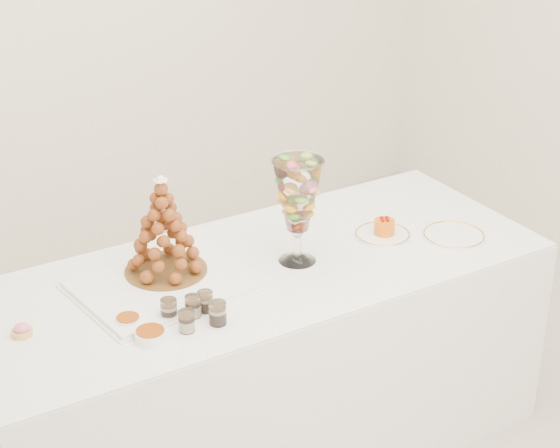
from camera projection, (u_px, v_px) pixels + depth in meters
room_walls at (304, 1)px, 2.81m from camera, size 4.54×4.04×2.82m
buffet_table at (259, 361)px, 3.52m from camera, size 2.16×0.97×0.80m
lace_tray at (166, 284)px, 3.22m from camera, size 0.61×0.47×0.02m
macaron_vase at (298, 197)px, 3.28m from camera, size 0.18×0.18×0.39m
cake_plate at (382, 235)px, 3.57m from camera, size 0.22×0.22×0.01m
spare_plate at (454, 236)px, 3.56m from camera, size 0.24×0.24×0.01m
pink_tart at (22, 330)px, 2.94m from camera, size 0.07×0.07×0.04m
verrine_a at (169, 310)px, 3.02m from camera, size 0.07×0.07×0.07m
verrine_b at (193, 306)px, 3.04m from camera, size 0.06×0.06×0.07m
verrine_c at (205, 301)px, 3.06m from camera, size 0.07×0.07×0.07m
verrine_d at (187, 321)px, 2.95m from camera, size 0.06×0.06×0.07m
verrine_e at (218, 313)px, 2.99m from camera, size 0.06×0.06×0.08m
ramekin_back at (128, 321)px, 3.00m from camera, size 0.08×0.08×0.03m
ramekin_front at (150, 335)px, 2.92m from camera, size 0.10×0.10×0.03m
croquembouche at (163, 226)px, 3.20m from camera, size 0.29×0.29×0.36m
mousse_cake at (384, 227)px, 3.56m from camera, size 0.08×0.08×0.07m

